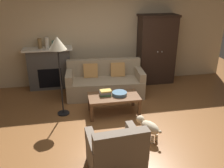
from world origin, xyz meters
name	(u,v)px	position (x,y,z in m)	size (l,w,h in m)	color
ground_plane	(125,126)	(0.00, 0.00, 0.00)	(9.60, 9.60, 0.00)	brown
back_wall	(105,33)	(0.00, 2.55, 1.40)	(7.20, 0.10, 2.80)	beige
fireplace	(50,68)	(-1.55, 2.30, 0.57)	(1.26, 0.48, 1.12)	#4C4947
armoire	(156,49)	(1.40, 2.22, 0.96)	(1.06, 0.57, 1.91)	black
couch	(105,83)	(-0.16, 1.60, 0.32)	(1.97, 0.98, 0.86)	tan
coffee_table	(114,98)	(-0.13, 0.58, 0.37)	(1.10, 0.60, 0.42)	brown
fruit_bowl	(119,94)	(0.00, 0.59, 0.46)	(0.32, 0.32, 0.07)	slate
book_stack	(105,93)	(-0.30, 0.65, 0.48)	(0.26, 0.19, 0.12)	#427A4C
mantel_vase_bronze	(40,43)	(-1.73, 2.28, 1.25)	(0.10, 0.10, 0.26)	olive
mantel_vase_cream	(47,43)	(-1.55, 2.28, 1.26)	(0.11, 0.11, 0.28)	beige
mantel_vase_jade	(54,44)	(-1.37, 2.28, 1.21)	(0.13, 0.13, 0.18)	slate
armchair_near_left	(116,155)	(-0.45, -1.22, 0.32)	(0.83, 0.83, 0.88)	#756656
floor_lamp	(58,48)	(-1.23, 0.75, 1.48)	(0.36, 0.36, 1.71)	black
dog	(149,127)	(0.31, -0.47, 0.25)	(0.38, 0.51, 0.39)	beige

